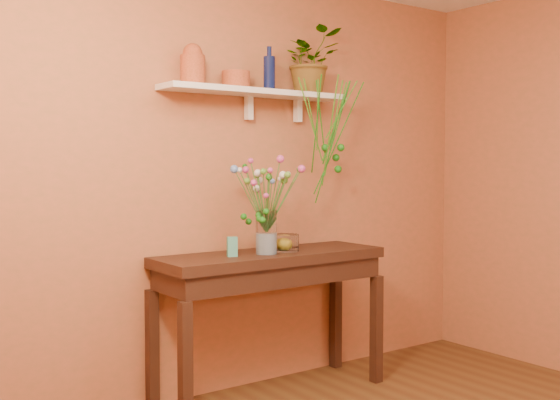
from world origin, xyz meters
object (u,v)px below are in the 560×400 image
sideboard (271,273)px  blue_bottle (269,72)px  glass_vase (266,235)px  glass_bowl (285,243)px  terracotta_jug (193,65)px  spider_plant (310,62)px  bouquet (265,186)px

sideboard → blue_bottle: size_ratio=5.46×
sideboard → glass_vase: glass_vase is taller
sideboard → glass_bowl: (0.10, -0.01, 0.18)m
sideboard → glass_vase: size_ratio=5.53×
glass_bowl → sideboard: bearing=175.0°
terracotta_jug → spider_plant: (0.90, 0.01, 0.10)m
sideboard → spider_plant: spider_plant is taller
glass_vase → glass_bowl: glass_vase is taller
terracotta_jug → glass_bowl: terracotta_jug is taller
glass_bowl → glass_vase: bearing=-165.4°
sideboard → blue_bottle: blue_bottle is taller
sideboard → glass_bowl: size_ratio=8.47×
spider_plant → bouquet: size_ratio=0.93×
terracotta_jug → sideboard: bearing=-17.5°
bouquet → terracotta_jug: bearing=151.0°
blue_bottle → glass_vase: blue_bottle is taller
blue_bottle → bouquet: size_ratio=0.58×
sideboard → spider_plant: bearing=19.9°
spider_plant → glass_vase: 1.26m
blue_bottle → spider_plant: size_ratio=0.63×
terracotta_jug → glass_bowl: (0.57, -0.16, -1.10)m
terracotta_jug → bouquet: (0.38, -0.21, -0.72)m
sideboard → terracotta_jug: (-0.47, 0.15, 1.28)m
spider_plant → sideboard: bearing=-160.1°
blue_bottle → glass_bowl: bearing=-68.5°
spider_plant → glass_vase: bearing=-157.3°
terracotta_jug → glass_vase: 1.12m
sideboard → bouquet: bouquet is taller
terracotta_jug → spider_plant: spider_plant is taller
glass_vase → glass_bowl: size_ratio=1.53×
blue_bottle → glass_bowl: (0.04, -0.11, -1.09)m
bouquet → blue_bottle: bearing=48.0°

